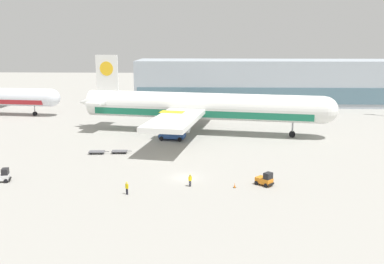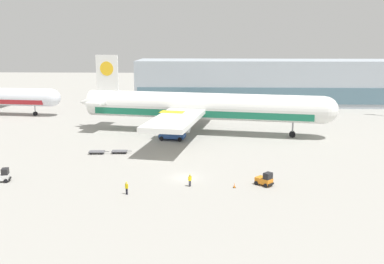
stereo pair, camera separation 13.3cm
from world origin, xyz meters
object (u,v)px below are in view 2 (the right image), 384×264
(baggage_tug_foreground, at_px, (265,180))
(baggage_dolly_second, at_px, (120,151))
(baggage_dolly_lead, at_px, (97,152))
(scissor_lift_loader, at_px, (172,129))
(airplane_main, at_px, (198,107))
(traffic_cone_near, at_px, (234,185))
(ground_crew_far, at_px, (190,179))
(ground_crew_near, at_px, (127,187))
(baggage_tug_mid, at_px, (2,176))

(baggage_tug_foreground, relative_size, baggage_dolly_second, 0.74)
(baggage_tug_foreground, distance_m, baggage_dolly_lead, 32.74)
(scissor_lift_loader, bearing_deg, airplane_main, 62.10)
(baggage_tug_foreground, relative_size, traffic_cone_near, 3.84)
(scissor_lift_loader, distance_m, ground_crew_far, 29.17)
(baggage_dolly_second, height_order, traffic_cone_near, traffic_cone_near)
(airplane_main, xyz_separation_m, ground_crew_far, (-0.36, -35.38, -4.77))
(baggage_dolly_lead, xyz_separation_m, ground_crew_far, (17.72, -17.03, 0.68))
(scissor_lift_loader, height_order, traffic_cone_near, scissor_lift_loader)
(baggage_dolly_second, bearing_deg, baggage_tug_foreground, -36.44)
(airplane_main, relative_size, ground_crew_near, 32.05)
(scissor_lift_loader, xyz_separation_m, baggage_dolly_second, (-8.84, -11.23, -1.82))
(baggage_dolly_second, bearing_deg, ground_crew_far, -54.15)
(ground_crew_far, height_order, traffic_cone_near, ground_crew_far)
(airplane_main, relative_size, ground_crew_far, 31.89)
(baggage_dolly_lead, bearing_deg, traffic_cone_near, -37.81)
(baggage_tug_foreground, relative_size, baggage_dolly_lead, 0.74)
(scissor_lift_loader, relative_size, baggage_tug_foreground, 2.13)
(baggage_tug_foreground, xyz_separation_m, ground_crew_far, (-10.74, -0.84, 0.20))
(airplane_main, bearing_deg, baggage_tug_mid, -119.29)
(baggage_dolly_second, relative_size, traffic_cone_near, 5.18)
(baggage_dolly_lead, bearing_deg, baggage_tug_foreground, -31.69)
(baggage_dolly_second, distance_m, ground_crew_near, 21.67)
(baggage_tug_foreground, relative_size, ground_crew_far, 1.53)
(baggage_tug_mid, xyz_separation_m, ground_crew_near, (19.30, -4.61, 0.19))
(airplane_main, bearing_deg, scissor_lift_loader, -117.90)
(scissor_lift_loader, xyz_separation_m, baggage_tug_mid, (-22.89, -27.63, -1.33))
(scissor_lift_loader, relative_size, baggage_dolly_lead, 1.58)
(baggage_tug_mid, bearing_deg, baggage_tug_foreground, -12.56)
(baggage_dolly_lead, height_order, baggage_dolly_second, same)
(baggage_tug_foreground, bearing_deg, traffic_cone_near, -123.41)
(ground_crew_near, xyz_separation_m, ground_crew_far, (8.40, 3.49, 0.01))
(airplane_main, height_order, scissor_lift_loader, airplane_main)
(baggage_dolly_lead, bearing_deg, ground_crew_far, -45.91)
(baggage_dolly_second, bearing_deg, scissor_lift_loader, 49.74)
(ground_crew_near, xyz_separation_m, traffic_cone_near, (14.71, 3.21, -0.71))
(baggage_tug_foreground, distance_m, ground_crew_far, 10.77)
(airplane_main, bearing_deg, ground_crew_near, -92.68)
(airplane_main, xyz_separation_m, ground_crew_near, (-8.76, -38.87, -4.77))
(ground_crew_far, bearing_deg, baggage_tug_mid, -38.80)
(baggage_dolly_second, bearing_deg, baggage_dolly_lead, -175.08)
(scissor_lift_loader, relative_size, ground_crew_near, 3.26)
(scissor_lift_loader, bearing_deg, baggage_tug_mid, -119.62)
(baggage_tug_mid, distance_m, baggage_dolly_second, 21.60)
(airplane_main, distance_m, ground_crew_far, 35.70)
(baggage_tug_foreground, height_order, ground_crew_far, baggage_tug_foreground)
(traffic_cone_near, bearing_deg, baggage_dolly_second, 138.26)
(scissor_lift_loader, xyz_separation_m, ground_crew_far, (4.80, -28.75, -1.13))
(baggage_tug_foreground, bearing_deg, scissor_lift_loader, 161.50)
(scissor_lift_loader, relative_size, baggage_dolly_second, 1.58)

